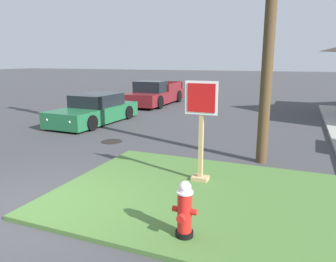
# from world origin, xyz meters

# --- Properties ---
(ground_plane) EXTENTS (160.00, 160.00, 0.00)m
(ground_plane) POSITION_xyz_m (0.00, 0.00, 0.00)
(ground_plane) COLOR #3D3D3F
(grass_corner_patch) EXTENTS (5.57, 4.40, 0.08)m
(grass_corner_patch) POSITION_xyz_m (2.52, 1.64, 0.04)
(grass_corner_patch) COLOR #477033
(grass_corner_patch) RESTS_ON ground
(fire_hydrant) EXTENTS (0.38, 0.34, 0.88)m
(fire_hydrant) POSITION_xyz_m (2.83, 0.02, 0.50)
(fire_hydrant) COLOR black
(fire_hydrant) RESTS_ON grass_corner_patch
(stop_sign) EXTENTS (0.71, 0.28, 2.20)m
(stop_sign) POSITION_xyz_m (2.38, 2.35, 1.14)
(stop_sign) COLOR tan
(stop_sign) RESTS_ON grass_corner_patch
(manhole_cover) EXTENTS (0.70, 0.70, 0.02)m
(manhole_cover) POSITION_xyz_m (-1.46, 4.81, 0.01)
(manhole_cover) COLOR black
(manhole_cover) RESTS_ON ground
(parked_sedan_green) EXTENTS (2.02, 4.56, 1.25)m
(parked_sedan_green) POSITION_xyz_m (-3.95, 7.45, 0.54)
(parked_sedan_green) COLOR #1E6038
(parked_sedan_green) RESTS_ON ground
(pickup_truck_maroon) EXTENTS (2.13, 5.34, 1.48)m
(pickup_truck_maroon) POSITION_xyz_m (-3.94, 13.74, 0.62)
(pickup_truck_maroon) COLOR maroon
(pickup_truck_maroon) RESTS_ON ground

